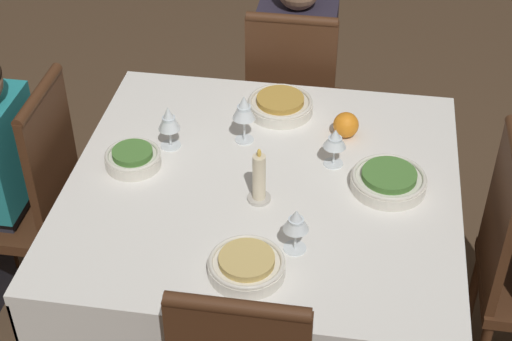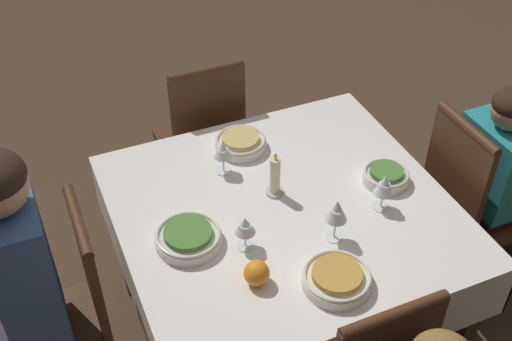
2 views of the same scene
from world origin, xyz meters
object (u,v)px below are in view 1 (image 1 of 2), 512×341
(chair_south, at_px, (293,104))
(wine_glass_east, at_px, (169,120))
(bowl_south, at_px, (281,105))
(bowl_north, at_px, (247,265))
(dining_table, at_px, (263,205))
(person_child_dark, at_px, (298,72))
(chair_east, at_px, (32,197))
(wine_glass_north, at_px, (296,221))
(bowl_east, at_px, (133,158))
(candle_centerpiece, at_px, (261,181))
(orange_fruit, at_px, (346,125))
(wine_glass_west, at_px, (335,140))
(bowl_west, at_px, (389,180))
(wine_glass_south, at_px, (244,109))

(chair_south, height_order, wine_glass_east, chair_south)
(bowl_south, distance_m, bowl_north, 0.76)
(dining_table, relative_size, person_child_dark, 1.10)
(chair_east, xyz_separation_m, bowl_south, (-0.80, -0.31, 0.25))
(chair_south, xyz_separation_m, wine_glass_north, (-0.12, 1.04, 0.32))
(chair_south, xyz_separation_m, bowl_east, (0.41, 0.75, 0.25))
(chair_east, distance_m, candle_centerpiece, 0.87)
(bowl_east, height_order, orange_fruit, orange_fruit)
(person_child_dark, distance_m, wine_glass_west, 0.87)
(chair_east, xyz_separation_m, chair_south, (-0.80, -0.70, 0.00))
(bowl_west, height_order, wine_glass_east, wine_glass_east)
(chair_east, distance_m, bowl_west, 1.19)
(wine_glass_west, distance_m, candle_centerpiece, 0.28)
(dining_table, height_order, orange_fruit, orange_fruit)
(wine_glass_west, bearing_deg, bowl_north, 69.53)
(bowl_west, xyz_separation_m, wine_glass_east, (0.69, -0.10, 0.07))
(bowl_east, xyz_separation_m, wine_glass_south, (-0.32, -0.18, 0.09))
(chair_east, relative_size, wine_glass_east, 6.55)
(wine_glass_east, relative_size, bowl_north, 0.72)
(chair_south, height_order, bowl_south, chair_south)
(wine_glass_west, relative_size, wine_glass_south, 0.77)
(person_child_dark, bearing_deg, dining_table, 89.71)
(person_child_dark, xyz_separation_m, bowl_west, (-0.36, 0.90, 0.20))
(person_child_dark, bearing_deg, chair_east, 47.03)
(bowl_south, distance_m, orange_fruit, 0.25)
(dining_table, xyz_separation_m, bowl_west, (-0.37, -0.03, 0.12))
(wine_glass_south, xyz_separation_m, wine_glass_north, (-0.22, 0.47, -0.02))
(bowl_east, bearing_deg, bowl_south, -138.48)
(wine_glass_south, distance_m, orange_fruit, 0.34)
(chair_east, distance_m, wine_glass_south, 0.80)
(chair_east, xyz_separation_m, bowl_east, (-0.39, 0.05, 0.25))
(dining_table, bearing_deg, bowl_west, -174.98)
(person_child_dark, bearing_deg, bowl_north, 90.38)
(bowl_east, distance_m, wine_glass_east, 0.16)
(wine_glass_south, bearing_deg, candle_centerpiece, 108.54)
(dining_table, xyz_separation_m, chair_east, (0.80, -0.07, -0.13))
(wine_glass_west, xyz_separation_m, wine_glass_south, (0.29, -0.08, 0.03))
(chair_east, relative_size, orange_fruit, 11.65)
(bowl_west, relative_size, candle_centerpiece, 1.23)
(wine_glass_west, bearing_deg, bowl_west, 152.45)
(bowl_west, xyz_separation_m, orange_fruit, (0.14, -0.25, 0.01))
(bowl_north, height_order, wine_glass_north, wine_glass_north)
(wine_glass_north, bearing_deg, dining_table, -64.87)
(wine_glass_south, xyz_separation_m, candle_centerpiece, (-0.10, 0.29, -0.05))
(bowl_west, height_order, wine_glass_west, wine_glass_west)
(wine_glass_north, bearing_deg, wine_glass_west, -100.54)
(dining_table, relative_size, wine_glass_south, 6.95)
(dining_table, height_order, bowl_east, bowl_east)
(bowl_east, bearing_deg, wine_glass_south, -150.08)
(chair_south, bearing_deg, dining_table, 89.65)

